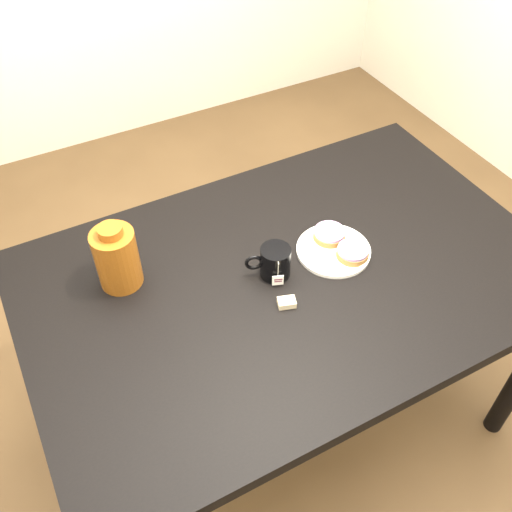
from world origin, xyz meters
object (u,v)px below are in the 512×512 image
Objects in this scene: plate at (334,250)px; bagel_package at (117,258)px; bagel_back at (329,234)px; bagel_front at (353,252)px; table at (289,293)px; teabag_pouch at (287,302)px; mug at (274,262)px.

bagel_package is (-0.55, 0.17, 0.08)m from plate.
bagel_back is 0.09m from bagel_front.
bagel_back is at bearing -12.66° from bagel_package.
table is 31.11× the size of teabag_pouch.
mug is at bearing 166.63° from bagel_front.
mug is at bearing 178.31° from plate.
plate is 0.19m from mug.
bagel_back is 0.20m from mug.
bagel_front is (0.02, -0.09, -0.00)m from bagel_back.
bagel_back reaches higher than plate.
bagel_package reaches higher than table.
bagel_back reaches higher than table.
teabag_pouch is (-0.24, -0.06, -0.02)m from bagel_front.
teabag_pouch is (-0.06, -0.09, 0.09)m from table.
plate is at bearing 5.07° from table.
mug is 2.87× the size of teabag_pouch.
mug reaches higher than bagel_front.
table is 0.21m from bagel_front.
bagel_front is at bearing -20.40° from bagel_package.
bagel_back reaches higher than teabag_pouch.
plate is 0.23m from teabag_pouch.
teabag_pouch is at bearing -82.28° from mug.
teabag_pouch is at bearing -153.71° from plate.
bagel_back is 1.08× the size of bagel_front.
table is 10.84× the size of mug.
mug reaches higher than bagel_back.
bagel_front is at bearing 13.61° from teabag_pouch.
bagel_package reaches higher than bagel_front.
table is 7.34× the size of bagel_package.
bagel_back is at bearing 19.63° from table.
mug is 0.12m from teabag_pouch.
mug is 0.40m from bagel_package.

